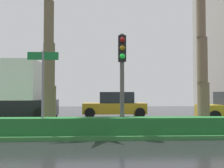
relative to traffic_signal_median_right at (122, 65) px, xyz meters
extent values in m
cube|color=black|center=(-2.92, 2.35, -2.74)|extent=(90.00, 42.00, 0.10)
cube|color=#2D6B33|center=(-2.92, 1.35, -2.62)|extent=(85.50, 4.00, 0.15)
cube|color=#1E6028|center=(-2.92, -0.05, -2.24)|extent=(76.50, 0.70, 0.60)
cylinder|color=brown|center=(-2.96, 1.61, -1.64)|extent=(0.56, 0.56, 1.80)
cylinder|color=brown|center=(-2.97, 1.56, 0.16)|extent=(0.49, 0.49, 1.80)
cylinder|color=brown|center=(-2.99, 1.52, 1.96)|extent=(0.42, 0.42, 1.80)
cylinder|color=brown|center=(3.67, 1.54, -1.56)|extent=(0.51, 0.51, 1.96)
cylinder|color=brown|center=(3.62, 1.50, 0.39)|extent=(0.45, 0.45, 1.96)
cylinder|color=brown|center=(3.57, 1.45, 2.35)|extent=(0.39, 0.39, 1.96)
cylinder|color=#4C4C47|center=(0.00, 0.02, -0.70)|extent=(0.16, 0.16, 3.69)
cube|color=black|center=(0.00, 0.02, 0.60)|extent=(0.28, 0.32, 0.96)
sphere|color=maroon|center=(0.00, -0.15, 0.90)|extent=(0.20, 0.20, 0.20)
sphere|color=#7F600F|center=(0.00, -0.15, 0.60)|extent=(0.20, 0.20, 0.20)
sphere|color=#1EEA3F|center=(0.00, -0.15, 0.30)|extent=(0.20, 0.20, 0.20)
cylinder|color=slate|center=(-2.86, -0.23, -1.04)|extent=(0.08, 0.08, 3.00)
cube|color=#146B2D|center=(-2.86, -0.23, 0.28)|extent=(1.10, 0.03, 0.28)
cube|color=silver|center=(-5.44, 5.33, -0.33)|extent=(2.30, 2.35, 2.20)
cylinder|color=black|center=(-3.79, 4.16, -2.23)|extent=(0.92, 0.30, 0.92)
cylinder|color=black|center=(-3.79, 6.50, -2.23)|extent=(0.92, 0.30, 0.92)
cube|color=#B28C1E|center=(0.19, 8.55, -2.09)|extent=(4.30, 1.76, 0.72)
cube|color=#1E2328|center=(0.34, 8.55, -1.35)|extent=(2.30, 1.58, 0.76)
cylinder|color=black|center=(-1.46, 7.65, -2.35)|extent=(0.68, 0.22, 0.68)
cylinder|color=black|center=(-1.46, 9.45, -2.35)|extent=(0.68, 0.22, 0.68)
cylinder|color=black|center=(1.84, 7.65, -2.35)|extent=(0.68, 0.22, 0.68)
cylinder|color=black|center=(1.84, 9.45, -2.35)|extent=(0.68, 0.22, 0.68)
cylinder|color=black|center=(5.55, 4.65, -2.35)|extent=(0.68, 0.22, 0.68)
cylinder|color=black|center=(5.55, 6.45, -2.35)|extent=(0.68, 0.22, 0.68)
camera|label=1|loc=(-0.85, -9.78, -1.05)|focal=42.63mm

